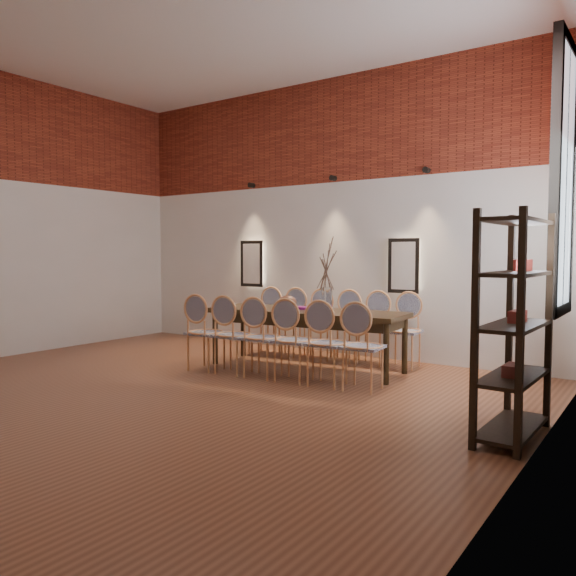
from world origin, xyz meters
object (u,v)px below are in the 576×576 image
Objects in this scene: bowl at (287,302)px; chair_near_c at (263,338)px; chair_near_d at (294,340)px; chair_near_e at (327,343)px; dining_table at (306,339)px; chair_far_f at (404,331)px; chair_near_f at (363,347)px; book at (301,308)px; chair_far_b at (289,323)px; chair_far_d at (343,327)px; chair_near_a at (206,333)px; chair_far_c at (316,325)px; chair_near_b at (234,335)px; chair_far_e at (373,329)px; chair_far_a at (264,321)px; vase at (327,299)px; shelving_rack at (514,326)px.

chair_near_c is at bearing -82.23° from bowl.
chair_near_d and chair_near_e have the same top height.
chair_near_d is (0.42, 0.04, 0.00)m from chair_near_c.
chair_far_f reaches higher than dining_table.
chair_near_d is at bearing 180.00° from chair_near_f.
chair_near_c is at bearing -92.42° from book.
book is at bearing 27.39° from chair_far_f.
chair_far_d is (0.84, 0.07, 0.00)m from chair_far_b.
chair_near_c is 1.44m from chair_far_b.
chair_near_f is (2.11, 0.18, 0.00)m from chair_near_a.
chair_near_f and chair_far_c have the same top height.
chair_near_b is 3.62× the size of book.
chair_far_e is (0.84, 0.07, 0.00)m from chair_far_c.
chair_far_a is 1.69m from chair_far_e.
chair_near_e is at bearing -47.30° from dining_table.
vase is 1.25× the size of bowl.
bowl is (0.45, -0.70, 0.37)m from chair_far_b.
chair_near_f is 3.62× the size of book.
chair_near_f reaches higher than dining_table.
bowl is at bearing -168.41° from dining_table.
chair_far_a is at bearing -0.00° from chair_far_b.
vase is at bearing 138.16° from chair_near_f.
chair_far_f is 1.54m from bowl.
shelving_rack is at bearing -16.45° from chair_near_c.
chair_near_c is 1.38m from chair_far_c.
chair_near_a and chair_far_f have the same top height.
chair_near_d is (1.27, 0.11, 0.00)m from chair_near_a.
chair_far_b is at bearing 121.60° from chair_near_d.
chair_far_f is 1.12m from vase.
dining_table is 2.70× the size of chair_far_e.
chair_near_a and chair_near_d have the same top height.
chair_near_b is (0.42, 0.04, 0.00)m from chair_near_a.
chair_near_e is 1.15m from bowl.
chair_near_e reaches higher than bowl.
chair_far_c is at bearing 130.95° from vase.
chair_near_d is 1.62m from chair_far_f.
chair_far_d is at bearing 180.00° from chair_far_b.
chair_near_b is 1.69m from chair_near_f.
chair_near_d reaches higher than book.
chair_far_d is 1.00× the size of chair_far_f.
chair_near_e is at bearing -0.00° from chair_near_c.
chair_far_b is at bearing -0.00° from chair_far_f.
chair_far_d is at bearing 72.90° from chair_near_c.
shelving_rack reaches higher than chair_near_c.
chair_near_f is 1.43m from book.
chair_far_e is 1.01m from book.
chair_far_e is (0.57, 0.74, 0.09)m from dining_table.
dining_table is 2.70× the size of chair_far_d.
chair_near_e is 1.00× the size of chair_far_f.
chair_near_e is 1.00× the size of chair_far_c.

